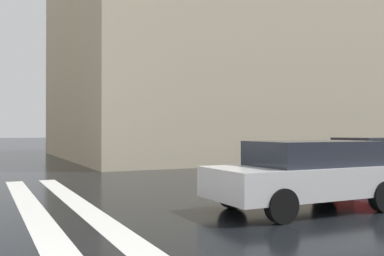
# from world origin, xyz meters

# --- Properties ---
(car_white) EXTENTS (1.85, 4.10, 1.41)m
(car_white) POSITION_xyz_m (2.50, -7.04, 0.76)
(car_white) COLOR silver
(car_white) RESTS_ON ground_plane
(car_red) EXTENTS (1.85, 4.10, 1.41)m
(car_red) POSITION_xyz_m (5.50, -12.59, 0.76)
(car_red) COLOR maroon
(car_red) RESTS_ON ground_plane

